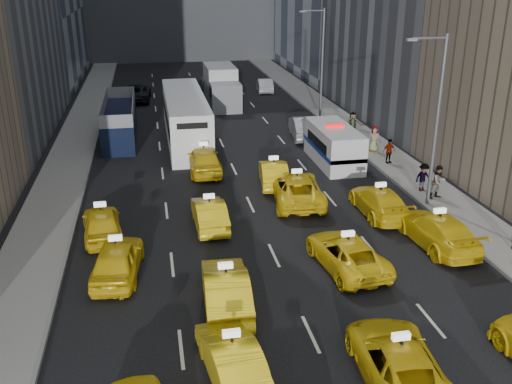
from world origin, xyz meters
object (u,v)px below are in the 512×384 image
double_decker (120,119)px  box_truck (222,87)px  nypd_van (334,146)px  city_bus (185,118)px

double_decker → box_truck: (8.96, 9.67, 0.32)m
nypd_van → double_decker: double_decker is taller
box_truck → nypd_van: bearing=-76.1°
double_decker → city_bus: bearing=-20.0°
double_decker → nypd_van: bearing=-33.6°
nypd_van → box_truck: bearing=98.6°
box_truck → double_decker: bearing=-133.9°
nypd_van → box_truck: size_ratio=0.81×
nypd_van → city_bus: 11.56m
city_bus → box_truck: 12.04m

